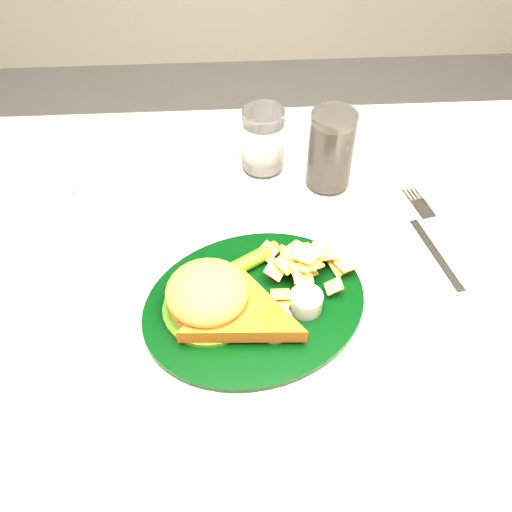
{
  "coord_description": "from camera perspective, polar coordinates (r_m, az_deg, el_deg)",
  "views": [
    {
      "loc": [
        -0.03,
        -0.55,
        1.35
      ],
      "look_at": [
        -0.0,
        -0.03,
        0.8
      ],
      "focal_mm": 40.0,
      "sensor_mm": 36.0,
      "label": 1
    }
  ],
  "objects": [
    {
      "name": "table",
      "position": [
        1.12,
        -0.05,
        -13.79
      ],
      "size": [
        1.2,
        0.8,
        0.75
      ],
      "primitive_type": null,
      "color": "#A19A92",
      "rests_on": "ground"
    },
    {
      "name": "water_glass",
      "position": [
        0.94,
        0.72,
        11.5
      ],
      "size": [
        0.09,
        0.09,
        0.11
      ],
      "primitive_type": "cylinder",
      "rotation": [
        0.0,
        0.0,
        0.31
      ],
      "color": "silver",
      "rests_on": "table"
    },
    {
      "name": "fork_napkin",
      "position": [
        0.86,
        17.32,
        0.66
      ],
      "size": [
        0.18,
        0.22,
        0.01
      ],
      "primitive_type": null,
      "rotation": [
        0.0,
        0.0,
        0.21
      ],
      "color": "white",
      "rests_on": "table"
    },
    {
      "name": "dinner_plate",
      "position": [
        0.74,
        -0.13,
        -3.43
      ],
      "size": [
        0.37,
        0.35,
        0.07
      ],
      "primitive_type": null,
      "rotation": [
        0.0,
        0.0,
        0.38
      ],
      "color": "black",
      "rests_on": "table"
    },
    {
      "name": "ramekin",
      "position": [
        0.95,
        -16.65,
        6.6
      ],
      "size": [
        0.04,
        0.04,
        0.03
      ],
      "primitive_type": "cylinder",
      "rotation": [
        0.0,
        0.0,
        -0.01
      ],
      "color": "white",
      "rests_on": "table"
    },
    {
      "name": "cola_glass",
      "position": [
        0.91,
        7.49,
        10.43
      ],
      "size": [
        0.08,
        0.08,
        0.13
      ],
      "primitive_type": "cylinder",
      "rotation": [
        0.0,
        0.0,
        0.13
      ],
      "color": "black",
      "rests_on": "table"
    },
    {
      "name": "ground",
      "position": [
        1.46,
        -0.04,
        -21.05
      ],
      "size": [
        4.0,
        4.0,
        0.0
      ],
      "primitive_type": "plane",
      "color": "gray",
      "rests_on": "ground"
    }
  ]
}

